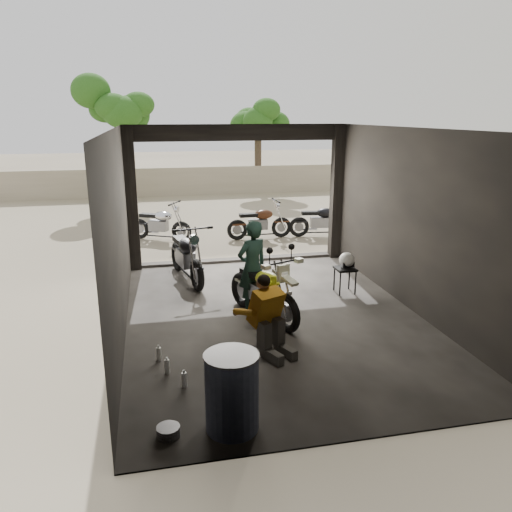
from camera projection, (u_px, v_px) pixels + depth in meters
name	position (u px, v px, depth m)	size (l,w,h in m)	color
ground	(274.00, 318.00, 8.69)	(80.00, 80.00, 0.00)	#7A6D56
garage	(267.00, 239.00, 8.85)	(7.00, 7.13, 3.20)	#2D2B28
boundary_wall	(195.00, 181.00, 21.68)	(18.00, 0.30, 1.20)	gray
tree_left	(116.00, 98.00, 18.72)	(2.20, 2.20, 5.60)	#382B1E
tree_right	(258.00, 110.00, 21.43)	(2.20, 2.20, 5.00)	#382B1E
main_bike	(263.00, 287.00, 8.49)	(0.72, 1.76, 1.18)	#E3E9C5
left_bike	(186.00, 252.00, 10.46)	(0.77, 1.86, 1.26)	black
outside_bike_a	(160.00, 221.00, 13.83)	(0.67, 1.63, 1.10)	black
outside_bike_b	(260.00, 220.00, 14.01)	(0.67, 1.63, 1.10)	#442110
outside_bike_c	(321.00, 218.00, 14.28)	(0.67, 1.62, 1.10)	black
rider	(252.00, 267.00, 8.73)	(0.61, 0.40, 1.67)	#162D27
mechanic	(271.00, 318.00, 7.21)	(0.59, 0.80, 1.15)	orange
stool	(345.00, 271.00, 9.74)	(0.38, 0.38, 0.53)	black
helmet	(347.00, 260.00, 9.73)	(0.31, 0.33, 0.29)	white
oil_drum	(232.00, 393.00, 5.49)	(0.59, 0.59, 0.92)	#49567B
sign_post	(381.00, 186.00, 11.48)	(0.89, 0.08, 2.67)	black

